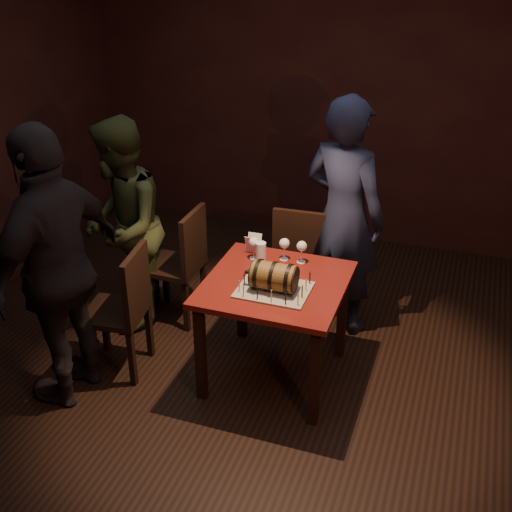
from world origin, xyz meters
name	(u,v)px	position (x,y,z in m)	size (l,w,h in m)	color
room_shell	(257,193)	(0.00, 0.00, 1.40)	(5.04, 5.04, 2.80)	black
pub_table	(275,296)	(0.09, 0.11, 0.64)	(0.90, 0.90, 0.75)	#520F0D
cake_board	(274,290)	(0.11, 0.00, 0.76)	(0.45, 0.35, 0.01)	gray
barrel_cake	(274,277)	(0.11, 0.00, 0.85)	(0.34, 0.20, 0.20)	brown
birthday_candles	(274,283)	(0.11, 0.00, 0.80)	(0.40, 0.30, 0.09)	#DFD485
wine_glass_left	(254,243)	(-0.15, 0.37, 0.87)	(0.07, 0.07, 0.16)	silver
wine_glass_mid	(284,244)	(0.05, 0.43, 0.87)	(0.07, 0.07, 0.16)	silver
wine_glass_right	(302,247)	(0.17, 0.42, 0.87)	(0.07, 0.07, 0.16)	silver
pint_of_ale	(261,253)	(-0.09, 0.33, 0.82)	(0.07, 0.07, 0.15)	silver
menu_card	(253,244)	(-0.19, 0.46, 0.81)	(0.10, 0.05, 0.13)	white
chair_back	(301,254)	(0.02, 0.97, 0.52)	(0.42, 0.42, 0.93)	black
chair_left_rear	(183,259)	(-0.81, 0.58, 0.52)	(0.40, 0.40, 0.93)	black
chair_left_front	(125,305)	(-0.90, -0.15, 0.52)	(0.45, 0.45, 0.93)	black
person_back	(343,217)	(0.35, 0.92, 0.90)	(0.66, 0.43, 1.81)	#1B1F37
person_left_rear	(122,227)	(-1.20, 0.40, 0.82)	(0.79, 0.62, 1.63)	#373D1E
person_left_front	(58,269)	(-1.13, -0.47, 0.93)	(1.09, 0.45, 1.85)	black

